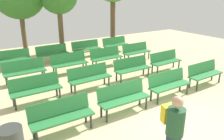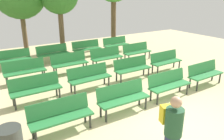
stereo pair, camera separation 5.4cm
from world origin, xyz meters
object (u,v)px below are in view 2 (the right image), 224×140
bench_r2_c1 (69,62)px  bench_r3_c0 (13,58)px  bench_r1_c3 (165,60)px  bench_r2_c3 (137,51)px  bench_r0_c2 (169,83)px  bench_r0_c3 (205,73)px  bench_r1_c1 (89,76)px  bench_r2_c2 (106,56)px  visitor_with_backpack (172,130)px  bench_r3_c1 (53,52)px  bench_r3_c3 (116,44)px  bench_r0_c0 (61,114)px  bench_r3_c2 (87,48)px  bench_r1_c0 (36,87)px  bench_r1_c2 (132,67)px  bench_r0_c1 (123,97)px  bench_r2_c0 (25,70)px

bench_r2_c1 → bench_r3_c0: 2.82m
bench_r1_c3 → bench_r2_c3: 2.07m
bench_r0_c2 → bench_r0_c3: bearing=0.5°
bench_r1_c1 → bench_r2_c2: (1.93, 2.00, 0.00)m
visitor_with_backpack → bench_r0_c3: bearing=-133.3°
bench_r3_c0 → bench_r3_c1: 1.91m
bench_r2_c2 → visitor_with_backpack: bearing=-111.6°
bench_r1_c1 → bench_r3_c3: (3.81, 4.06, 0.00)m
bench_r0_c0 → bench_r3_c2: 7.18m
bench_r1_c0 → bench_r0_c3: bearing=-18.8°
bench_r3_c0 → bench_r0_c0: bearing=-87.6°
bench_r3_c2 → visitor_with_backpack: bearing=-104.8°
bench_r1_c3 → bench_r2_c3: bearing=89.0°
bench_r3_c0 → bench_r0_c2: bearing=-55.7°
bench_r1_c2 → bench_r2_c2: same height
bench_r0_c1 → bench_r3_c1: (-0.11, 6.08, 0.00)m
bench_r0_c1 → visitor_with_backpack: bearing=-101.3°
bench_r3_c2 → bench_r3_c3: size_ratio=0.99×
bench_r1_c1 → bench_r2_c1: same height
visitor_with_backpack → bench_r2_c3: bearing=-105.7°
bench_r0_c0 → bench_r3_c2: bearing=59.5°
bench_r0_c0 → bench_r0_c2: same height
bench_r1_c2 → bench_r1_c1: bearing=-178.8°
bench_r2_c1 → bench_r3_c2: size_ratio=1.00×
bench_r1_c2 → bench_r2_c0: 4.31m
bench_r2_c1 → bench_r3_c1: size_ratio=0.99×
bench_r0_c1 → bench_r3_c3: bearing=59.5°
bench_r1_c1 → bench_r2_c1: (0.06, 2.06, 0.00)m
bench_r0_c0 → visitor_with_backpack: (1.38, -2.40, 0.43)m
bench_r1_c0 → bench_r3_c1: 4.45m
bench_r0_c2 → bench_r1_c0: bearing=152.5°
bench_r1_c0 → bench_r0_c0: bearing=-86.9°
bench_r3_c1 → bench_r2_c1: bearing=-89.0°
bench_r0_c0 → bench_r0_c3: 5.75m
bench_r1_c3 → visitor_with_backpack: (-4.30, -4.43, 0.43)m
bench_r3_c0 → bench_r3_c2: bearing=2.3°
bench_r2_c3 → bench_r0_c1: bearing=-134.1°
bench_r2_c1 → bench_r3_c0: bearing=135.5°
bench_r1_c3 → bench_r3_c1: same height
bench_r2_c1 → bench_r2_c2: (1.87, -0.06, 0.00)m
bench_r0_c0 → bench_r1_c1: size_ratio=1.00×
bench_r0_c0 → bench_r2_c0: 4.06m
visitor_with_backpack → bench_r1_c1: bearing=-78.1°
bench_r0_c2 → bench_r2_c3: 4.48m
bench_r0_c3 → bench_r2_c2: (-1.98, 4.01, 0.00)m
bench_r1_c2 → bench_r3_c1: bearing=117.4°
bench_r1_c3 → bench_r2_c3: (-0.03, 2.07, 0.00)m
visitor_with_backpack → bench_r2_c1: bearing=-76.8°
bench_r3_c1 → bench_r1_c1: bearing=-91.3°
bench_r1_c1 → bench_r3_c3: 5.57m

